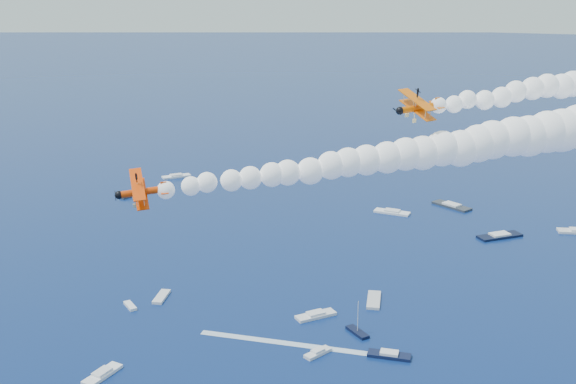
% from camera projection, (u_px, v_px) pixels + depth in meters
% --- Properties ---
extents(biplane_lead, '(10.51, 10.98, 6.70)m').
position_uv_depth(biplane_lead, '(419.00, 108.00, 98.13)').
color(biplane_lead, '#E25D04').
extents(biplane_trail, '(9.66, 10.39, 6.70)m').
position_uv_depth(biplane_trail, '(142.00, 192.00, 88.23)').
color(biplane_trail, '#E63C04').
extents(smoke_trail_trail, '(74.32, 68.26, 12.25)m').
position_uv_depth(smoke_trail_trail, '(413.00, 153.00, 95.68)').
color(smoke_trail_trail, white).
extents(spectator_boats, '(222.59, 171.20, 0.70)m').
position_uv_depth(spectator_boats, '(403.00, 285.00, 188.47)').
color(spectator_boats, '#2A2D38').
rests_on(spectator_boats, ground).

